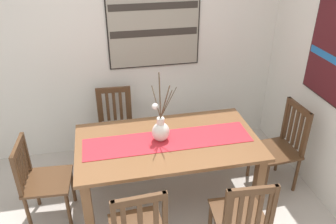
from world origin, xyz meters
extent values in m
cube|color=silver|center=(0.00, 1.86, 1.35)|extent=(6.40, 0.12, 2.70)
cube|color=brown|center=(0.24, 0.70, 0.71)|extent=(1.73, 0.96, 0.03)
cube|color=brown|center=(-0.54, 0.30, 0.35)|extent=(0.08, 0.08, 0.70)
cube|color=brown|center=(1.03, 0.30, 0.35)|extent=(0.08, 0.08, 0.70)
cube|color=brown|center=(-0.54, 1.10, 0.35)|extent=(0.08, 0.08, 0.70)
cube|color=brown|center=(1.03, 1.10, 0.35)|extent=(0.08, 0.08, 0.70)
cube|color=#B7232D|center=(0.24, 0.70, 0.73)|extent=(1.59, 0.36, 0.01)
ellipsoid|color=silver|center=(0.18, 0.72, 0.83)|extent=(0.17, 0.14, 0.19)
cylinder|color=silver|center=(0.18, 0.72, 0.95)|extent=(0.07, 0.07, 0.06)
cylinder|color=brown|center=(0.25, 0.71, 1.13)|extent=(0.15, 0.04, 0.32)
cylinder|color=brown|center=(0.21, 0.68, 1.16)|extent=(0.08, 0.09, 0.36)
cylinder|color=brown|center=(0.23, 0.72, 1.11)|extent=(0.11, 0.01, 0.28)
cylinder|color=brown|center=(0.15, 0.78, 1.12)|extent=(0.06, 0.13, 0.28)
cylinder|color=brown|center=(0.18, 0.75, 1.17)|extent=(0.01, 0.06, 0.38)
cylinder|color=brown|center=(0.17, 0.70, 1.21)|extent=(0.03, 0.06, 0.47)
sphere|color=white|center=(0.13, 0.74, 1.09)|extent=(0.06, 0.06, 0.06)
cube|color=#4C301C|center=(1.40, 0.71, 0.43)|extent=(0.45, 0.45, 0.03)
cylinder|color=#4C301C|center=(1.24, 0.52, 0.21)|extent=(0.04, 0.04, 0.42)
cylinder|color=#4C301C|center=(1.21, 0.88, 0.21)|extent=(0.04, 0.04, 0.42)
cylinder|color=#4C301C|center=(1.60, 0.55, 0.21)|extent=(0.04, 0.04, 0.42)
cylinder|color=#4C301C|center=(1.57, 0.90, 0.21)|extent=(0.04, 0.04, 0.42)
cube|color=#4C301C|center=(1.61, 0.55, 0.70)|extent=(0.04, 0.04, 0.50)
cube|color=#4C301C|center=(1.58, 0.91, 0.70)|extent=(0.04, 0.04, 0.50)
cube|color=#4C301C|center=(1.59, 0.73, 0.92)|extent=(0.06, 0.38, 0.06)
cube|color=#4C301C|center=(1.60, 0.57, 0.68)|extent=(0.02, 0.04, 0.41)
cube|color=#4C301C|center=(1.60, 0.65, 0.68)|extent=(0.02, 0.04, 0.41)
cube|color=#4C301C|center=(1.59, 0.73, 0.68)|extent=(0.02, 0.04, 0.41)
cube|color=#4C301C|center=(1.59, 0.80, 0.68)|extent=(0.02, 0.04, 0.41)
cube|color=#4C301C|center=(1.58, 0.88, 0.68)|extent=(0.02, 0.04, 0.41)
cube|color=#4C301C|center=(0.68, -0.06, 0.43)|extent=(0.45, 0.45, 0.03)
cylinder|color=#4C301C|center=(0.51, 0.13, 0.21)|extent=(0.04, 0.04, 0.42)
cylinder|color=#4C301C|center=(0.87, 0.11, 0.21)|extent=(0.04, 0.04, 0.42)
cube|color=#4C301C|center=(0.48, -0.24, 0.67)|extent=(0.04, 0.04, 0.45)
cube|color=#4C301C|center=(0.84, -0.26, 0.67)|extent=(0.04, 0.04, 0.45)
cube|color=#4C301C|center=(0.66, -0.25, 0.87)|extent=(0.38, 0.06, 0.06)
cube|color=#4C301C|center=(0.51, -0.24, 0.66)|extent=(0.04, 0.02, 0.36)
cube|color=#4C301C|center=(0.59, -0.24, 0.66)|extent=(0.04, 0.02, 0.36)
cube|color=#4C301C|center=(0.66, -0.25, 0.66)|extent=(0.04, 0.02, 0.36)
cube|color=#4C301C|center=(0.74, -0.26, 0.66)|extent=(0.04, 0.02, 0.36)
cube|color=#4C301C|center=(0.82, -0.26, 0.66)|extent=(0.04, 0.02, 0.36)
cube|color=#4C301C|center=(-0.90, 0.71, 0.43)|extent=(0.45, 0.45, 0.03)
cylinder|color=#4C301C|center=(-0.71, 0.87, 0.21)|extent=(0.04, 0.04, 0.42)
cylinder|color=#4C301C|center=(-0.73, 0.52, 0.21)|extent=(0.04, 0.04, 0.42)
cylinder|color=#4C301C|center=(-1.07, 0.90, 0.21)|extent=(0.04, 0.04, 0.42)
cylinder|color=#4C301C|center=(-1.09, 0.54, 0.21)|extent=(0.04, 0.04, 0.42)
cube|color=#4C301C|center=(-1.08, 0.90, 0.66)|extent=(0.04, 0.04, 0.42)
cube|color=#4C301C|center=(-1.10, 0.54, 0.66)|extent=(0.04, 0.04, 0.42)
cube|color=#4C301C|center=(-1.09, 0.72, 0.84)|extent=(0.06, 0.38, 0.06)
cube|color=#4C301C|center=(-1.08, 0.87, 0.64)|extent=(0.02, 0.04, 0.33)
cube|color=#4C301C|center=(-1.09, 0.80, 0.64)|extent=(0.02, 0.04, 0.33)
cube|color=#4C301C|center=(-1.09, 0.72, 0.64)|extent=(0.02, 0.04, 0.33)
cube|color=#4C301C|center=(-1.10, 0.64, 0.64)|extent=(0.02, 0.04, 0.33)
cube|color=#4C301C|center=(-1.10, 0.57, 0.64)|extent=(0.02, 0.04, 0.33)
cube|color=#4C301C|center=(0.03, -0.22, 0.70)|extent=(0.04, 0.04, 0.50)
cube|color=#4C301C|center=(-0.15, -0.22, 0.92)|extent=(0.38, 0.05, 0.06)
cube|color=#4C301C|center=(-0.04, -0.22, 0.68)|extent=(0.04, 0.02, 0.41)
cube|color=#4C301C|center=(-0.21, 1.45, 0.43)|extent=(0.44, 0.44, 0.03)
cylinder|color=#4C301C|center=(-0.03, 1.26, 0.21)|extent=(0.04, 0.04, 0.42)
cylinder|color=#4C301C|center=(-0.39, 1.28, 0.21)|extent=(0.04, 0.04, 0.42)
cylinder|color=#4C301C|center=(-0.02, 1.62, 0.21)|extent=(0.04, 0.04, 0.42)
cylinder|color=#4C301C|center=(-0.38, 1.64, 0.21)|extent=(0.04, 0.04, 0.42)
cube|color=#4C301C|center=(-0.02, 1.63, 0.67)|extent=(0.04, 0.04, 0.45)
cube|color=#4C301C|center=(-0.38, 1.65, 0.67)|extent=(0.04, 0.04, 0.45)
cube|color=#4C301C|center=(-0.20, 1.64, 0.87)|extent=(0.38, 0.05, 0.06)
cube|color=#4C301C|center=(-0.05, 1.63, 0.66)|extent=(0.04, 0.02, 0.36)
cube|color=#4C301C|center=(-0.12, 1.64, 0.66)|extent=(0.04, 0.02, 0.36)
cube|color=#4C301C|center=(-0.20, 1.64, 0.66)|extent=(0.04, 0.02, 0.36)
cube|color=#4C301C|center=(-0.28, 1.64, 0.66)|extent=(0.04, 0.02, 0.36)
cube|color=#4C301C|center=(-0.35, 1.64, 0.66)|extent=(0.04, 0.02, 0.36)
cube|color=black|center=(0.31, 1.80, 1.57)|extent=(1.04, 0.04, 1.01)
cube|color=gray|center=(0.31, 1.78, 1.57)|extent=(1.01, 0.01, 0.98)
cube|color=#2D2823|center=(0.31, 1.77, 1.46)|extent=(0.98, 0.00, 0.08)
cube|color=#2D2823|center=(0.31, 1.77, 1.75)|extent=(0.98, 0.00, 0.07)
cube|color=#1E60A8|center=(1.77, 0.62, 1.45)|extent=(0.00, 0.74, 0.07)
camera|label=1|loc=(-0.32, -1.95, 2.56)|focal=36.75mm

